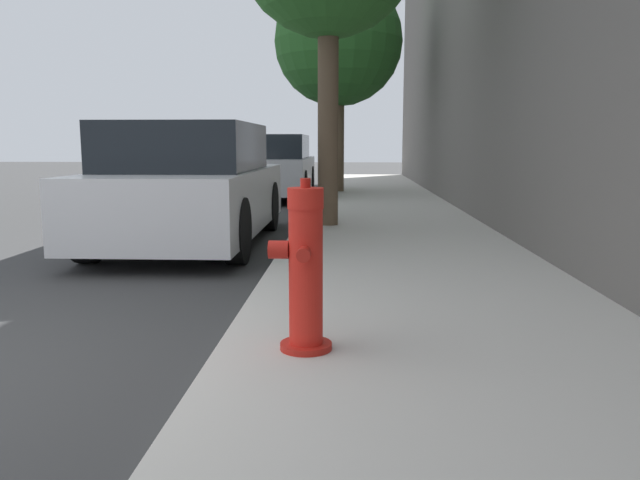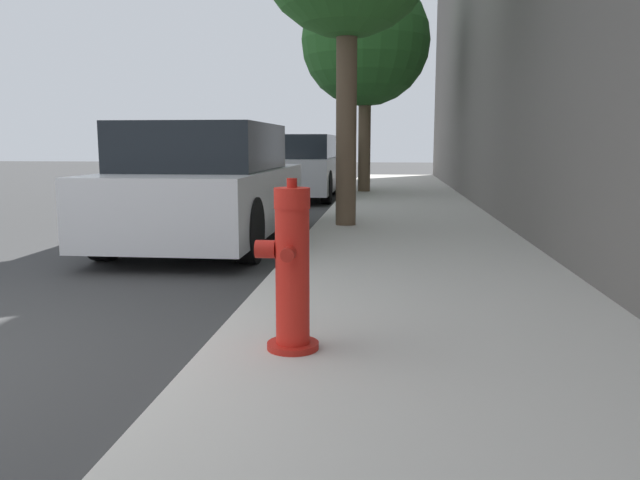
{
  "view_description": "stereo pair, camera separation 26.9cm",
  "coord_description": "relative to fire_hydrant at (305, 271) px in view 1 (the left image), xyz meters",
  "views": [
    {
      "loc": [
        2.41,
        -2.88,
        1.26
      ],
      "look_at": [
        2.2,
        1.6,
        0.57
      ],
      "focal_mm": 35.0,
      "sensor_mm": 36.0,
      "label": 1
    },
    {
      "loc": [
        2.68,
        -2.86,
        1.26
      ],
      "look_at": [
        2.2,
        1.6,
        0.57
      ],
      "focal_mm": 35.0,
      "sensor_mm": 36.0,
      "label": 2
    }
  ],
  "objects": [
    {
      "name": "sidewalk_slab",
      "position": [
        0.81,
        -0.4,
        -0.51
      ],
      "size": [
        2.62,
        40.0,
        0.15
      ],
      "color": "beige",
      "rests_on": "ground_plane"
    },
    {
      "name": "fire_hydrant",
      "position": [
        0.0,
        0.0,
        0.0
      ],
      "size": [
        0.34,
        0.36,
        0.93
      ],
      "color": "red",
      "rests_on": "sidewalk_slab"
    },
    {
      "name": "parked_car_near",
      "position": [
        -1.74,
        4.42,
        0.15
      ],
      "size": [
        1.8,
        4.24,
        1.5
      ],
      "color": "silver",
      "rests_on": "ground_plane"
    },
    {
      "name": "parked_car_mid",
      "position": [
        -1.54,
        11.02,
        0.13
      ],
      "size": [
        1.73,
        4.04,
        1.46
      ],
      "color": "#B7B7BC",
      "rests_on": "ground_plane"
    },
    {
      "name": "street_tree_far",
      "position": [
        -0.05,
        11.53,
        2.99
      ],
      "size": [
        2.94,
        2.94,
        4.91
      ],
      "color": "brown",
      "rests_on": "sidewalk_slab"
    }
  ]
}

